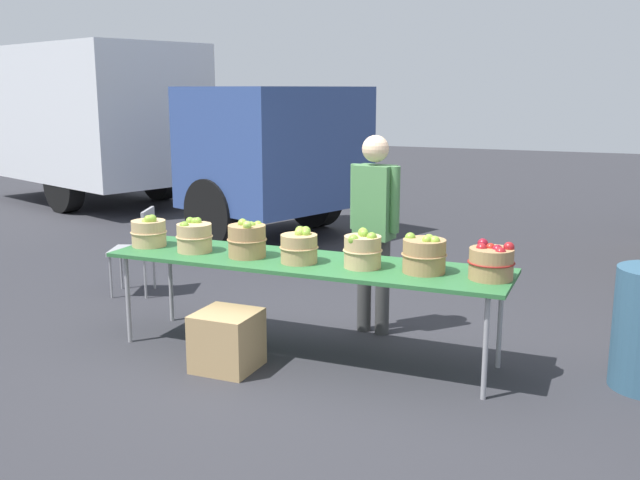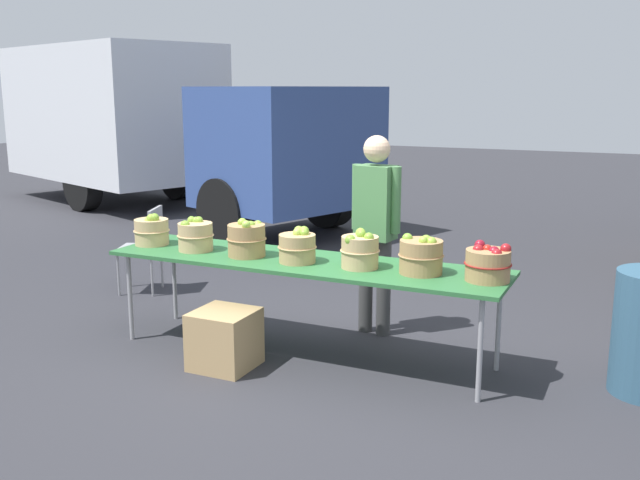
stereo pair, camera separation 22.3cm
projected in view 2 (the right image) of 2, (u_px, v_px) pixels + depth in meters
ground_plane at (304, 354)px, 5.61m from camera, size 40.00×40.00×0.00m
market_table at (303, 265)px, 5.46m from camera, size 3.10×0.76×0.75m
apple_basket_green_0 at (152, 231)px, 5.98m from camera, size 0.30×0.30×0.27m
apple_basket_green_1 at (195, 235)px, 5.76m from camera, size 0.30×0.30×0.27m
apple_basket_green_2 at (247, 239)px, 5.57m from camera, size 0.31×0.31×0.30m
apple_basket_green_3 at (298, 247)px, 5.37m from camera, size 0.29×0.29×0.27m
apple_basket_green_4 at (360, 251)px, 5.20m from camera, size 0.29×0.29×0.29m
apple_basket_green_5 at (421, 256)px, 5.05m from camera, size 0.32×0.32×0.28m
apple_basket_red_0 at (488, 264)px, 4.86m from camera, size 0.32×0.32×0.26m
vendor_adult at (376, 219)px, 5.90m from camera, size 0.44×0.25×1.66m
box_truck at (145, 121)px, 12.18m from camera, size 7.97×4.69×2.75m
folding_chair at (146, 243)px, 7.23m from camera, size 0.52×0.52×0.86m
produce_crate at (225, 339)px, 5.30m from camera, size 0.43×0.43×0.43m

